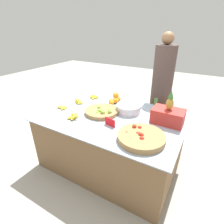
% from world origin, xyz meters
% --- Properties ---
extents(ground_plane, '(12.00, 12.00, 0.00)m').
position_xyz_m(ground_plane, '(0.00, 0.00, 0.00)').
color(ground_plane, '#A39E93').
extents(market_table, '(1.70, 1.18, 0.71)m').
position_xyz_m(market_table, '(0.00, 0.00, 0.36)').
color(market_table, brown).
rests_on(market_table, ground_plane).
extents(lime_bowl, '(0.42, 0.42, 0.08)m').
position_xyz_m(lime_bowl, '(-0.14, -0.01, 0.74)').
color(lime_bowl, olive).
rests_on(lime_bowl, market_table).
extents(tomato_basket, '(0.46, 0.46, 0.09)m').
position_xyz_m(tomato_basket, '(0.49, -0.30, 0.74)').
color(tomato_basket, olive).
rests_on(tomato_basket, market_table).
extents(orange_pile, '(0.12, 0.24, 0.14)m').
position_xyz_m(orange_pile, '(-0.16, 0.37, 0.77)').
color(orange_pile, orange).
rests_on(orange_pile, market_table).
extents(metal_bowl, '(0.31, 0.31, 0.10)m').
position_xyz_m(metal_bowl, '(0.13, 0.19, 0.76)').
color(metal_bowl, silver).
rests_on(metal_bowl, market_table).
extents(price_sign, '(0.14, 0.04, 0.09)m').
position_xyz_m(price_sign, '(0.10, -0.22, 0.76)').
color(price_sign, red).
rests_on(price_sign, market_table).
extents(produce_crate, '(0.34, 0.23, 0.39)m').
position_xyz_m(produce_crate, '(0.63, 0.16, 0.81)').
color(produce_crate, '#B22D28').
rests_on(produce_crate, market_table).
extents(veg_bundle, '(0.05, 0.07, 0.16)m').
position_xyz_m(veg_bundle, '(0.40, 0.44, 0.79)').
color(veg_bundle, '#428438').
rests_on(veg_bundle, market_table).
extents(banana_bunch_front_right, '(0.15, 0.12, 0.03)m').
position_xyz_m(banana_bunch_front_right, '(-0.67, -0.15, 0.73)').
color(banana_bunch_front_right, yellow).
rests_on(banana_bunch_front_right, market_table).
extents(banana_bunch_front_center, '(0.15, 0.17, 0.06)m').
position_xyz_m(banana_bunch_front_center, '(-0.36, -0.29, 0.74)').
color(banana_bunch_front_center, yellow).
rests_on(banana_bunch_front_center, market_table).
extents(banana_bunch_middle_left, '(0.16, 0.15, 0.05)m').
position_xyz_m(banana_bunch_middle_left, '(-0.61, 0.11, 0.73)').
color(banana_bunch_middle_left, yellow).
rests_on(banana_bunch_middle_left, market_table).
extents(banana_bunch_front_left, '(0.16, 0.15, 0.03)m').
position_xyz_m(banana_bunch_front_left, '(-0.53, 0.38, 0.73)').
color(banana_bunch_front_left, yellow).
rests_on(banana_bunch_front_left, market_table).
extents(vendor_person, '(0.30, 0.30, 1.64)m').
position_xyz_m(vendor_person, '(0.35, 0.87, 0.77)').
color(vendor_person, '#473833').
rests_on(vendor_person, ground_plane).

